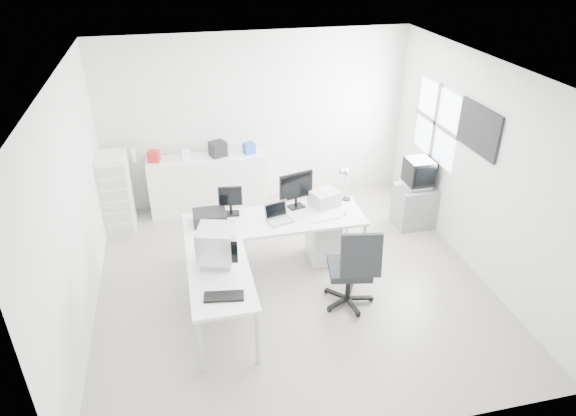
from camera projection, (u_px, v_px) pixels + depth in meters
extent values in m
cube|color=beige|center=(291.00, 280.00, 6.88)|extent=(5.00, 5.00, 0.01)
cube|color=white|center=(292.00, 71.00, 5.52)|extent=(5.00, 5.00, 0.01)
cube|color=silver|center=(257.00, 120.00, 8.33)|extent=(5.00, 0.02, 2.80)
cube|color=silver|center=(74.00, 209.00, 5.71)|extent=(0.02, 5.00, 2.80)
cube|color=silver|center=(478.00, 168.00, 6.68)|extent=(0.02, 5.00, 2.80)
cube|color=white|center=(323.00, 239.00, 7.22)|extent=(0.40, 0.50, 0.60)
cube|color=black|center=(210.00, 217.00, 6.71)|extent=(0.43, 0.34, 0.15)
cube|color=white|center=(325.00, 218.00, 6.82)|extent=(0.42, 0.18, 0.02)
sphere|color=white|center=(345.00, 212.00, 6.91)|extent=(0.06, 0.06, 0.06)
cube|color=#B4B4B4|center=(324.00, 198.00, 7.11)|extent=(0.45, 0.42, 0.21)
cube|color=black|center=(224.00, 296.00, 5.37)|extent=(0.44, 0.23, 0.03)
cube|color=slate|center=(415.00, 206.00, 8.01)|extent=(0.60, 0.49, 0.65)
cube|color=white|center=(208.00, 183.00, 8.39)|extent=(1.88, 0.47, 0.94)
cube|color=red|center=(154.00, 156.00, 7.97)|extent=(0.20, 0.19, 0.17)
cube|color=white|center=(186.00, 155.00, 8.07)|extent=(0.14, 0.12, 0.14)
cube|color=black|center=(218.00, 149.00, 8.15)|extent=(0.30, 0.29, 0.24)
cube|color=#194EB4|center=(249.00, 148.00, 8.26)|extent=(0.21, 0.20, 0.17)
cylinder|color=white|center=(134.00, 156.00, 7.93)|extent=(0.07, 0.07, 0.22)
cube|color=white|center=(117.00, 192.00, 7.79)|extent=(0.43, 0.51, 1.23)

